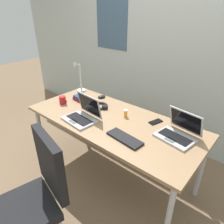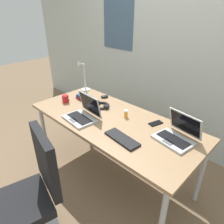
{
  "view_description": "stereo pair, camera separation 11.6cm",
  "coord_description": "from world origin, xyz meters",
  "views": [
    {
      "loc": [
        1.15,
        -1.34,
        1.75
      ],
      "look_at": [
        0.0,
        0.0,
        0.82
      ],
      "focal_mm": 32.69,
      "sensor_mm": 36.0,
      "label": 1
    },
    {
      "loc": [
        1.24,
        -1.26,
        1.75
      ],
      "look_at": [
        0.0,
        0.0,
        0.82
      ],
      "focal_mm": 32.69,
      "sensor_mm": 36.0,
      "label": 2
    }
  ],
  "objects": [
    {
      "name": "ground_plane",
      "position": [
        0.0,
        0.0,
        0.0
      ],
      "size": [
        12.0,
        12.0,
        0.0
      ],
      "primitive_type": "plane",
      "color": "#7A6047"
    },
    {
      "name": "wall_back",
      "position": [
        -0.0,
        1.1,
        1.3
      ],
      "size": [
        6.0,
        0.13,
        2.6
      ],
      "color": "#B2BCB7",
      "rests_on": "ground_plane"
    },
    {
      "name": "desk",
      "position": [
        0.0,
        0.0,
        0.68
      ],
      "size": [
        1.8,
        0.8,
        0.74
      ],
      "color": "#9E7A56",
      "rests_on": "ground_plane"
    },
    {
      "name": "desk_lamp",
      "position": [
        -0.8,
        0.28,
        0.94
      ],
      "size": [
        0.12,
        0.18,
        0.4
      ],
      "color": "silver",
      "rests_on": "desk"
    },
    {
      "name": "laptop_back_left",
      "position": [
        0.63,
        0.13,
        0.79
      ],
      "size": [
        0.35,
        0.32,
        0.23
      ],
      "color": "#B7BABC",
      "rests_on": "desk"
    },
    {
      "name": "laptop_back_right",
      "position": [
        -0.22,
        -0.19,
        0.79
      ],
      "size": [
        0.35,
        0.3,
        0.24
      ],
      "color": "#B7BABC",
      "rests_on": "desk"
    },
    {
      "name": "external_keyboard",
      "position": [
        0.31,
        -0.19,
        0.75
      ],
      "size": [
        0.34,
        0.15,
        0.02
      ],
      "primitive_type": "cube",
      "rotation": [
        0.0,
        0.0,
        -0.1
      ],
      "color": "black",
      "rests_on": "desk"
    },
    {
      "name": "computer_mouse",
      "position": [
        -0.44,
        0.31,
        0.76
      ],
      "size": [
        0.1,
        0.11,
        0.03
      ],
      "primitive_type": "ellipsoid",
      "rotation": [
        0.0,
        0.0,
        -0.5
      ],
      "color": "black",
      "rests_on": "desk"
    },
    {
      "name": "cell_phone",
      "position": [
        0.36,
        0.23,
        0.74
      ],
      "size": [
        0.1,
        0.15,
        0.01
      ],
      "primitive_type": "cube",
      "rotation": [
        0.0,
        0.0,
        -0.29
      ],
      "color": "black",
      "rests_on": "desk"
    },
    {
      "name": "headphones",
      "position": [
        -0.28,
        0.12,
        0.76
      ],
      "size": [
        0.21,
        0.18,
        0.04
      ],
      "color": "black",
      "rests_on": "desk"
    },
    {
      "name": "pill_bottle",
      "position": [
        0.07,
        0.12,
        0.78
      ],
      "size": [
        0.04,
        0.04,
        0.08
      ],
      "color": "gold",
      "rests_on": "desk"
    },
    {
      "name": "book_stack",
      "position": [
        -0.56,
        0.11,
        0.77
      ],
      "size": [
        0.22,
        0.16,
        0.06
      ],
      "color": "maroon",
      "rests_on": "desk"
    },
    {
      "name": "coffee_mug",
      "position": [
        -0.66,
        -0.09,
        0.78
      ],
      "size": [
        0.11,
        0.08,
        0.09
      ],
      "color": "#B21E23",
      "rests_on": "desk"
    },
    {
      "name": "office_chair",
      "position": [
        0.04,
        -0.94,
        0.4
      ],
      "size": [
        0.53,
        0.58,
        0.97
      ],
      "color": "black",
      "rests_on": "ground_plane"
    }
  ]
}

